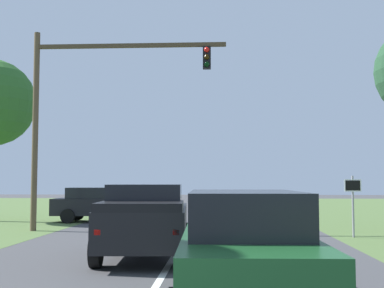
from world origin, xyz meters
The scene contains 6 objects.
ground_plane centered at (0.00, 9.99, 0.00)m, with size 120.00×120.00×0.00m, color #424244.
red_suv_near centered at (1.62, 4.85, 0.98)m, with size 2.25×4.93×1.87m.
pickup_truck_lead centered at (-0.70, 10.27, 1.00)m, with size 2.54×4.98×1.93m.
traffic_light centered at (-4.28, 17.36, 5.38)m, with size 7.94×0.40×8.15m.
keep_moving_sign centered at (6.00, 15.56, 1.42)m, with size 0.60×0.09×2.20m.
crossing_suv_far centered at (-4.58, 21.96, 0.89)m, with size 4.78×2.12×1.68m.
Camera 1 is at (1.22, -3.17, 2.04)m, focal length 48.07 mm.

